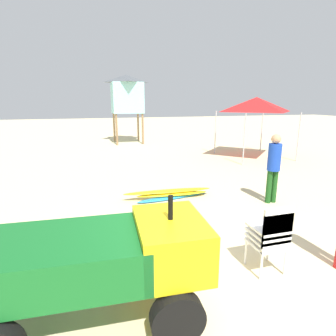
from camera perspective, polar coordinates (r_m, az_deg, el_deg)
ground at (r=4.44m, az=10.28°, el=-21.68°), size 80.00×80.00×0.00m
utility_cart at (r=3.42m, az=-13.45°, el=-17.99°), size 2.61×1.41×1.50m
stacked_plastic_chairs at (r=4.43m, az=20.79°, el=-12.75°), size 0.48×0.48×1.11m
surfboard_pile at (r=7.40m, az=0.61°, el=-5.44°), size 2.41×0.60×0.24m
lifeguard_near_right at (r=7.36m, az=21.22°, el=0.80°), size 0.32×0.32×1.77m
popup_canopy at (r=13.21m, az=17.97°, el=12.51°), size 2.69×2.69×2.74m
lifeguard_tower at (r=17.29m, az=-8.59°, el=15.03°), size 1.98×1.98×4.09m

